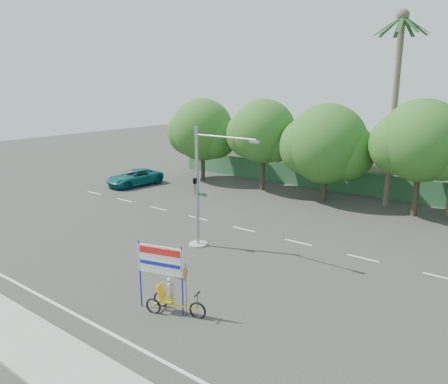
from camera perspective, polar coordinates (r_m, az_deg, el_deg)
The scene contains 12 objects.
ground at distance 21.86m, azimuth -5.36°, elevation -11.29°, with size 120.00×120.00×0.00m, color #33302D.
sidewalk_near at distance 17.83m, azimuth -22.93°, elevation -18.52°, with size 50.00×2.40×0.12m, color gray.
fence at distance 39.24m, azimuth 16.48°, elevation 1.18°, with size 38.00×0.08×2.00m, color #336B3D.
building_left at distance 47.32m, azimuth 7.27°, elevation 5.00°, with size 12.00×8.00×4.00m, color #BBAB94.
tree_far_left at distance 42.80m, azimuth -2.88°, elevation 7.88°, with size 7.14×6.00×7.96m.
tree_left at distance 38.62m, azimuth 5.12°, elevation 7.62°, with size 6.66×5.60×8.07m.
tree_center at distance 35.85m, azimuth 13.23°, elevation 5.86°, with size 7.62×6.40×7.85m.
tree_right at distance 33.49m, azimuth 24.29°, elevation 5.78°, with size 6.90×5.80×8.36m.
palm_short at distance 35.33m, azimuth 21.55°, elevation 12.32°, with size 3.73×3.79×14.45m.
traffic_signal at distance 25.04m, azimuth -3.00°, elevation -0.83°, with size 4.72×1.10×7.00m.
trike_billboard at distance 18.59m, azimuth -7.42°, elevation -11.95°, with size 3.00×1.19×3.04m.
pickup_truck at distance 41.73m, azimuth -11.60°, elevation 1.87°, with size 2.48×5.38×1.50m, color #0D5A5E.
Camera 1 is at (13.61, -14.35, 9.32)m, focal length 35.00 mm.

